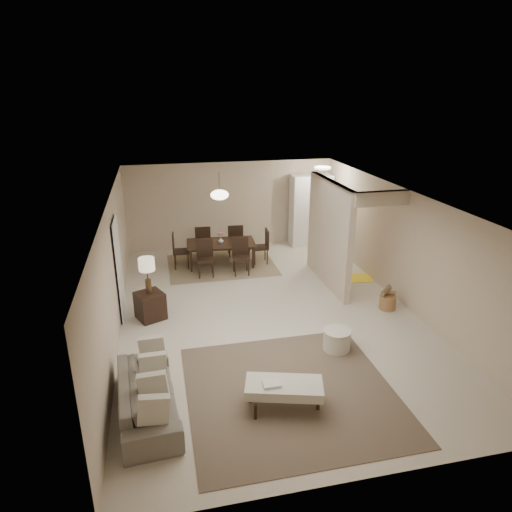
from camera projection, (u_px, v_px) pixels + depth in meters
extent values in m
plane|color=beige|center=(267.00, 313.00, 9.66)|extent=(9.00, 9.00, 0.00)
plane|color=white|center=(268.00, 197.00, 8.79)|extent=(9.00, 9.00, 0.00)
plane|color=#C6B296|center=(231.00, 205.00, 13.34)|extent=(6.00, 0.00, 6.00)
plane|color=#C6B296|center=(114.00, 270.00, 8.61)|extent=(0.00, 9.00, 9.00)
plane|color=#C6B296|center=(402.00, 247.00, 9.83)|extent=(0.00, 9.00, 9.00)
cube|color=#C6B296|center=(329.00, 234.00, 10.73)|extent=(0.15, 2.50, 2.50)
cube|color=black|center=(119.00, 269.00, 9.24)|extent=(0.04, 0.90, 2.04)
cube|color=white|center=(311.00, 210.00, 13.57)|extent=(1.20, 0.55, 2.10)
cylinder|color=white|center=(323.00, 168.00, 12.20)|extent=(0.44, 0.44, 0.05)
cube|color=brown|center=(291.00, 392.00, 7.15)|extent=(3.20, 3.20, 0.01)
imported|color=slate|center=(148.00, 396.00, 6.61)|extent=(2.05, 0.92, 0.58)
cube|color=beige|center=(284.00, 388.00, 6.72)|extent=(1.24, 0.81, 0.15)
cylinder|color=black|center=(255.00, 412.00, 6.52)|extent=(0.05, 0.05, 0.26)
cylinder|color=black|center=(318.00, 403.00, 6.71)|extent=(0.05, 0.05, 0.26)
cylinder|color=black|center=(250.00, 396.00, 6.87)|extent=(0.05, 0.05, 0.26)
cylinder|color=black|center=(310.00, 387.00, 7.06)|extent=(0.05, 0.05, 0.26)
cube|color=black|center=(150.00, 306.00, 9.34)|extent=(0.68, 0.68, 0.57)
cylinder|color=#4D3921|center=(149.00, 286.00, 9.19)|extent=(0.12, 0.12, 0.30)
cylinder|color=#4D3921|center=(147.00, 274.00, 9.10)|extent=(0.03, 0.03, 0.26)
cylinder|color=beige|center=(147.00, 264.00, 9.03)|extent=(0.32, 0.32, 0.26)
cylinder|color=beige|center=(337.00, 340.00, 8.23)|extent=(0.51, 0.51, 0.39)
cylinder|color=brown|center=(388.00, 302.00, 9.79)|extent=(0.38, 0.38, 0.30)
cube|color=#7E6A4E|center=(222.00, 265.00, 12.24)|extent=(2.80, 2.10, 0.01)
imported|color=black|center=(221.00, 254.00, 12.13)|extent=(1.85, 1.11, 0.63)
imported|color=white|center=(221.00, 240.00, 11.99)|extent=(0.18, 0.18, 0.14)
cube|color=yellow|center=(353.00, 278.00, 11.40)|extent=(1.01, 0.71, 0.01)
cylinder|color=#4D3921|center=(219.00, 182.00, 11.45)|extent=(0.02, 0.02, 0.50)
ellipsoid|color=#FFEAC6|center=(220.00, 195.00, 11.57)|extent=(0.46, 0.46, 0.25)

